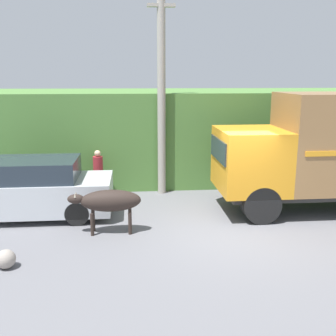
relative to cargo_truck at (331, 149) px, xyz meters
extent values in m
plane|color=slate|center=(-3.26, -1.49, -1.88)|extent=(60.00, 60.00, 0.00)
cube|color=#4C7A38|center=(-3.26, 5.46, -0.19)|extent=(32.00, 6.06, 3.40)
cube|color=#2D2D2D|center=(-0.24, 0.03, -1.27)|extent=(5.70, 1.78, 0.18)
cube|color=orange|center=(-2.40, 0.03, -0.29)|extent=(1.86, 2.22, 1.78)
cube|color=#232D38|center=(-3.35, 0.03, 0.03)|extent=(0.04, 1.89, 0.62)
cylinder|color=black|center=(-2.31, -0.84, -1.36)|extent=(1.05, 0.49, 1.05)
ellipsoid|color=#2D231E|center=(-6.39, -1.24, -1.02)|extent=(1.54, 0.56, 0.56)
ellipsoid|color=#2D231E|center=(-7.26, -1.24, -0.95)|extent=(0.42, 0.24, 0.24)
cone|color=#B7AD93|center=(-7.26, -1.33, -0.82)|extent=(0.06, 0.06, 0.11)
cone|color=#B7AD93|center=(-7.26, -1.14, -0.82)|extent=(0.06, 0.06, 0.11)
cylinder|color=#2D231E|center=(-6.87, -1.39, -1.59)|extent=(0.09, 0.09, 0.59)
cylinder|color=#2D231E|center=(-6.87, -1.08, -1.59)|extent=(0.09, 0.09, 0.59)
cylinder|color=#2D231E|center=(-5.91, -1.39, -1.59)|extent=(0.09, 0.09, 0.59)
cylinder|color=#2D231E|center=(-5.91, -1.08, -1.59)|extent=(0.09, 0.09, 0.59)
cube|color=silver|center=(-8.81, 0.22, -1.24)|extent=(4.72, 1.86, 0.92)
cube|color=#232D38|center=(-8.69, 0.22, -0.49)|extent=(2.60, 1.71, 0.57)
cylinder|color=black|center=(-7.34, -0.56, -1.55)|extent=(0.66, 0.30, 0.66)
cube|color=#38332D|center=(-6.97, 2.05, -1.52)|extent=(0.30, 0.22, 0.73)
cylinder|color=maroon|center=(-6.97, 2.05, -0.84)|extent=(0.37, 0.37, 0.64)
sphere|color=#DBB28E|center=(-6.97, 2.05, -0.41)|extent=(0.21, 0.21, 0.21)
cylinder|color=#9E998E|center=(-4.82, 2.23, 1.60)|extent=(0.27, 0.27, 6.97)
cube|color=#9E998E|center=(-4.82, 2.23, 4.25)|extent=(0.90, 0.22, 0.10)
sphere|color=gray|center=(-8.51, -3.00, -1.68)|extent=(0.41, 0.41, 0.41)
camera|label=1|loc=(-5.78, -10.90, 2.08)|focal=42.00mm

